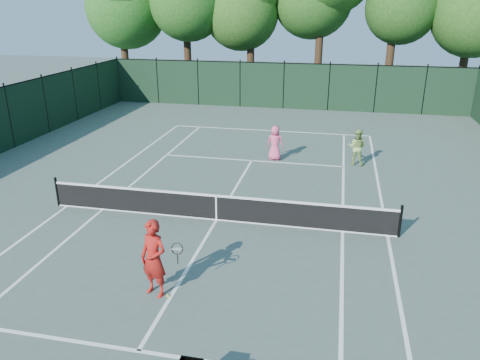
% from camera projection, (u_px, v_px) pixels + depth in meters
% --- Properties ---
extents(ground, '(90.00, 90.00, 0.00)m').
position_uv_depth(ground, '(216.00, 220.00, 15.55)').
color(ground, '#47564E').
rests_on(ground, ground).
extents(sideline_doubles_left, '(0.10, 23.77, 0.01)m').
position_uv_depth(sideline_doubles_left, '(67.00, 206.00, 16.61)').
color(sideline_doubles_left, white).
rests_on(sideline_doubles_left, ground).
extents(sideline_doubles_right, '(0.10, 23.77, 0.01)m').
position_uv_depth(sideline_doubles_right, '(388.00, 236.00, 14.48)').
color(sideline_doubles_right, white).
rests_on(sideline_doubles_right, ground).
extents(sideline_singles_left, '(0.10, 23.77, 0.01)m').
position_uv_depth(sideline_singles_left, '(103.00, 209.00, 16.34)').
color(sideline_singles_left, white).
rests_on(sideline_singles_left, ground).
extents(sideline_singles_right, '(0.10, 23.77, 0.01)m').
position_uv_depth(sideline_singles_right, '(343.00, 232.00, 14.75)').
color(sideline_singles_right, white).
rests_on(sideline_singles_right, ground).
extents(baseline_far, '(10.97, 0.10, 0.01)m').
position_uv_depth(baseline_far, '(270.00, 131.00, 26.42)').
color(baseline_far, white).
rests_on(baseline_far, ground).
extents(service_line_near, '(8.23, 0.10, 0.01)m').
position_uv_depth(service_line_near, '(138.00, 351.00, 9.69)').
color(service_line_near, white).
rests_on(service_line_near, ground).
extents(service_line_far, '(8.23, 0.10, 0.01)m').
position_uv_depth(service_line_far, '(252.00, 161.00, 21.40)').
color(service_line_far, white).
rests_on(service_line_far, ground).
extents(center_service_line, '(0.10, 12.80, 0.01)m').
position_uv_depth(center_service_line, '(216.00, 220.00, 15.55)').
color(center_service_line, white).
rests_on(center_service_line, ground).
extents(tennis_net, '(11.69, 0.09, 1.06)m').
position_uv_depth(tennis_net, '(216.00, 207.00, 15.38)').
color(tennis_net, black).
rests_on(tennis_net, ground).
extents(fence_far, '(24.00, 0.05, 3.00)m').
position_uv_depth(fence_far, '(284.00, 86.00, 31.48)').
color(fence_far, black).
rests_on(fence_far, ground).
extents(coach, '(1.11, 0.68, 1.99)m').
position_uv_depth(coach, '(154.00, 258.00, 11.26)').
color(coach, '#B01A14').
rests_on(coach, ground).
extents(player_pink, '(0.85, 0.62, 1.59)m').
position_uv_depth(player_pink, '(275.00, 143.00, 21.27)').
color(player_pink, '#EC537F').
rests_on(player_pink, ground).
extents(player_green, '(0.89, 0.75, 1.62)m').
position_uv_depth(player_green, '(357.00, 147.00, 20.63)').
color(player_green, '#93B95C').
rests_on(player_green, ground).
extents(loose_ball_midcourt, '(0.07, 0.07, 0.07)m').
position_uv_depth(loose_ball_midcourt, '(168.00, 296.00, 11.47)').
color(loose_ball_midcourt, '#D3EF31').
rests_on(loose_ball_midcourt, ground).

